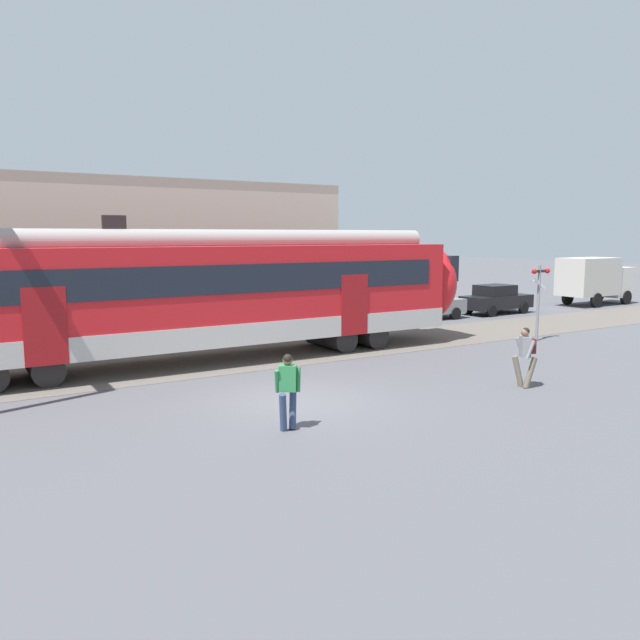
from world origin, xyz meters
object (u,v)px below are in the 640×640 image
object	(u,v)px
parked_car_grey	(425,304)
box_truck	(595,279)
pedestrian_green	(288,386)
parked_car_black	(496,299)
crossing_signal	(539,290)
pedestrian_grey	(526,352)

from	to	relation	value
parked_car_grey	box_truck	world-z (taller)	box_truck
pedestrian_green	parked_car_grey	world-z (taller)	pedestrian_green
parked_car_black	parked_car_grey	bearing A→B (deg)	177.91
pedestrian_green	crossing_signal	xyz separation A→B (m)	(13.85, 4.92, 1.05)
pedestrian_green	parked_car_grey	bearing A→B (deg)	40.18
pedestrian_green	box_truck	world-z (taller)	box_truck
pedestrian_green	parked_car_black	size ratio (longest dim) A/B	0.41
parked_car_grey	parked_car_black	xyz separation A→B (m)	(4.74, -0.17, 0.00)
parked_car_black	box_truck	distance (m)	8.30
parked_car_black	box_truck	bearing A→B (deg)	-0.35
pedestrian_grey	crossing_signal	xyz separation A→B (m)	(6.51, 4.96, 1.02)
crossing_signal	pedestrian_grey	bearing A→B (deg)	-142.65
crossing_signal	box_truck	bearing A→B (deg)	27.15
parked_car_black	crossing_signal	bearing A→B (deg)	-126.43
pedestrian_green	pedestrian_grey	size ratio (longest dim) A/B	1.00
parked_car_black	box_truck	world-z (taller)	box_truck
parked_car_grey	crossing_signal	bearing A→B (deg)	-92.85
parked_car_grey	crossing_signal	size ratio (longest dim) A/B	1.34
pedestrian_grey	box_truck	size ratio (longest dim) A/B	0.32
pedestrian_green	crossing_signal	world-z (taller)	crossing_signal
pedestrian_grey	crossing_signal	world-z (taller)	crossing_signal
parked_car_black	crossing_signal	distance (m)	8.66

